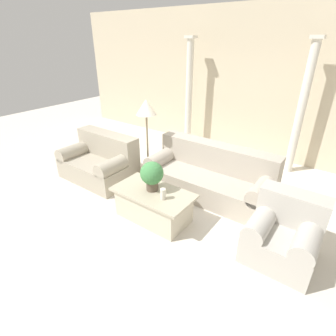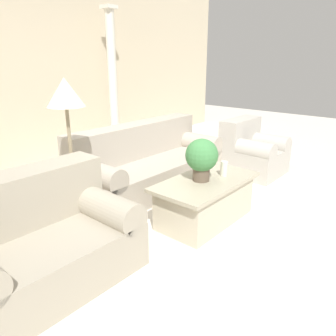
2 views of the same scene
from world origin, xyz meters
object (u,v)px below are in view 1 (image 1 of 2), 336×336
at_px(coffee_table, 153,205).
at_px(armchair, 284,233).
at_px(sofa_long, 210,175).
at_px(potted_plant, 152,174).
at_px(loveseat, 101,161).
at_px(floor_lamp, 146,113).

height_order(coffee_table, armchair, armchair).
height_order(sofa_long, potted_plant, potted_plant).
bearing_deg(armchair, potted_plant, -169.47).
xyz_separation_m(coffee_table, potted_plant, (-0.04, 0.04, 0.50)).
relative_size(sofa_long, coffee_table, 1.81).
relative_size(loveseat, coffee_table, 1.16).
distance_m(sofa_long, coffee_table, 1.24).
bearing_deg(sofa_long, potted_plant, -107.68).
distance_m(loveseat, potted_plant, 1.75).
height_order(sofa_long, floor_lamp, floor_lamp).
distance_m(sofa_long, armchair, 1.69).
distance_m(coffee_table, armchair, 1.85).
distance_m(sofa_long, floor_lamp, 1.62).
distance_m(sofa_long, loveseat, 2.16).
xyz_separation_m(coffee_table, armchair, (1.81, 0.38, 0.10)).
xyz_separation_m(loveseat, armchair, (3.51, -0.06, -0.00)).
relative_size(floor_lamp, armchair, 1.86).
xyz_separation_m(floor_lamp, armchair, (2.77, -0.64, -0.96)).
xyz_separation_m(sofa_long, floor_lamp, (-1.29, -0.17, 0.96)).
relative_size(sofa_long, armchair, 2.66).
bearing_deg(potted_plant, loveseat, 166.42).
bearing_deg(sofa_long, armchair, -28.78).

